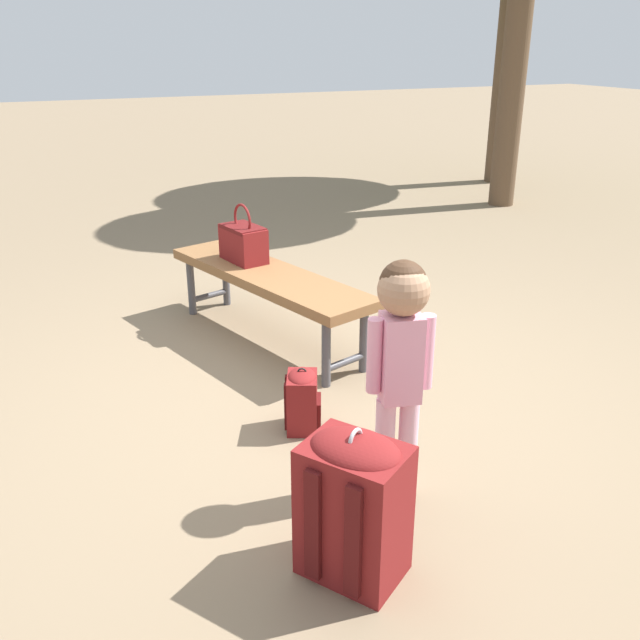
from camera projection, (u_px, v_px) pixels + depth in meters
The scene contains 6 objects.
ground_plane at pixel (313, 404), 3.60m from camera, with size 40.00×40.00×0.00m, color #7F6B51.
park_bench at pixel (268, 281), 4.21m from camera, with size 1.65×0.84×0.45m.
handbag at pixel (243, 242), 4.35m from camera, with size 0.35×0.24×0.37m.
child_standing at pixel (401, 343), 2.68m from camera, with size 0.20×0.27×1.00m.
backpack_large at pixel (354, 502), 2.37m from camera, with size 0.43×0.40×0.58m.
backpack_small at pixel (302, 399), 3.31m from camera, with size 0.23×0.21×0.33m.
Camera 1 is at (2.90, -1.25, 1.77)m, focal length 38.78 mm.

